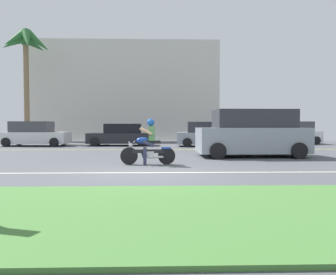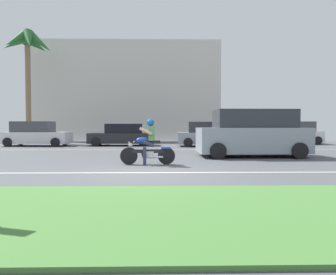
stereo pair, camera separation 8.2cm
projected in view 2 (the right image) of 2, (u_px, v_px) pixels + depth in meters
ground at (152, 162)px, 11.84m from camera, size 56.00×30.00×0.04m
grass_median at (137, 212)px, 4.74m from camera, size 56.00×3.80×0.06m
lane_line_near at (148, 173)px, 8.91m from camera, size 50.40×0.12×0.01m
lane_line_far at (155, 150)px, 17.43m from camera, size 50.40×0.12×0.01m
motorcyclist at (148, 145)px, 10.79m from camera, size 1.84×0.60×1.54m
suv_nearby at (252, 134)px, 13.57m from camera, size 4.68×2.31×1.97m
parked_car_0 at (36, 134)px, 20.78m from camera, size 4.20×2.05×1.57m
parked_car_1 at (121, 135)px, 21.23m from camera, size 4.19×2.14×1.42m
parked_car_2 at (212, 135)px, 20.32m from camera, size 4.49×2.09×1.54m
parked_car_3 at (294, 134)px, 22.89m from camera, size 3.89×2.26×1.59m
palm_tree_0 at (28, 49)px, 24.71m from camera, size 4.10×3.99×8.64m
building_far at (128, 93)px, 29.60m from camera, size 16.45×4.00×8.69m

